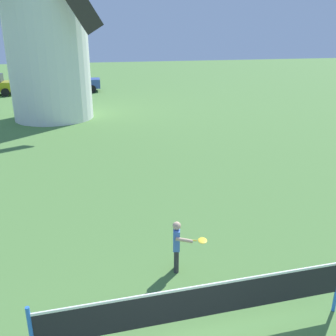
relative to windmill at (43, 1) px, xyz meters
name	(u,v)px	position (x,y,z in m)	size (l,w,h in m)	color
windmill	(43,1)	(0.00, 0.00, 0.00)	(8.39, 4.95, 12.80)	white
tennis_net	(200,302)	(2.66, -17.22, -5.33)	(4.96, 0.06, 1.10)	blue
player_far	(178,243)	(2.81, -15.43, -5.39)	(0.66, 0.60, 1.10)	#333338
parked_car_blue	(74,82)	(1.29, 9.85, -5.21)	(4.14, 2.06, 1.56)	#334C99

